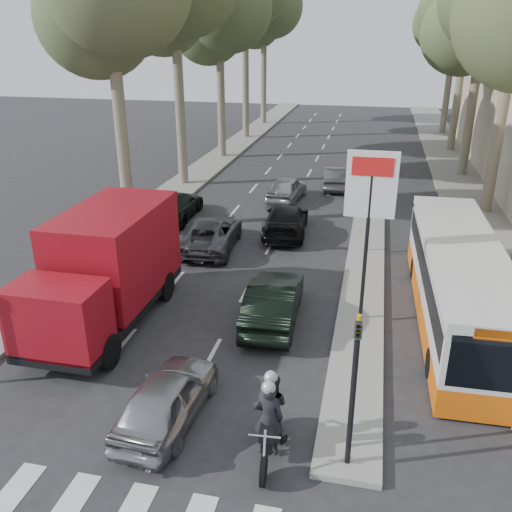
{
  "coord_description": "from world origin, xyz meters",
  "views": [
    {
      "loc": [
        3.29,
        -10.79,
        8.79
      ],
      "look_at": [
        -0.43,
        5.99,
        1.6
      ],
      "focal_mm": 38.0,
      "sensor_mm": 36.0,
      "label": 1
    }
  ],
  "objects_px": {
    "dark_hatchback": "(274,301)",
    "red_truck": "(107,267)",
    "city_bus": "(459,282)",
    "silver_hatchback": "(167,398)",
    "motorcycle": "(269,415)"
  },
  "relations": [
    {
      "from": "dark_hatchback",
      "to": "red_truck",
      "type": "relative_size",
      "value": 0.65
    },
    {
      "from": "red_truck",
      "to": "city_bus",
      "type": "relative_size",
      "value": 0.65
    },
    {
      "from": "dark_hatchback",
      "to": "red_truck",
      "type": "distance_m",
      "value": 5.39
    },
    {
      "from": "silver_hatchback",
      "to": "red_truck",
      "type": "distance_m",
      "value": 5.68
    },
    {
      "from": "dark_hatchback",
      "to": "silver_hatchback",
      "type": "bearing_deg",
      "value": 70.77
    },
    {
      "from": "silver_hatchback",
      "to": "city_bus",
      "type": "bearing_deg",
      "value": -134.69
    },
    {
      "from": "silver_hatchback",
      "to": "motorcycle",
      "type": "height_order",
      "value": "motorcycle"
    },
    {
      "from": "motorcycle",
      "to": "dark_hatchback",
      "type": "bearing_deg",
      "value": 95.03
    },
    {
      "from": "dark_hatchback",
      "to": "red_truck",
      "type": "height_order",
      "value": "red_truck"
    },
    {
      "from": "dark_hatchback",
      "to": "city_bus",
      "type": "distance_m",
      "value": 5.89
    },
    {
      "from": "silver_hatchback",
      "to": "dark_hatchback",
      "type": "bearing_deg",
      "value": -103.25
    },
    {
      "from": "silver_hatchback",
      "to": "motorcycle",
      "type": "distance_m",
      "value": 2.62
    },
    {
      "from": "city_bus",
      "to": "dark_hatchback",
      "type": "bearing_deg",
      "value": -169.1
    },
    {
      "from": "silver_hatchback",
      "to": "city_bus",
      "type": "height_order",
      "value": "city_bus"
    },
    {
      "from": "dark_hatchback",
      "to": "motorcycle",
      "type": "xyz_separation_m",
      "value": [
        0.99,
        -5.71,
        0.17
      ]
    }
  ]
}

